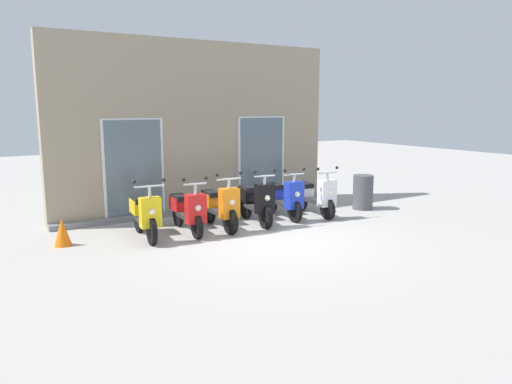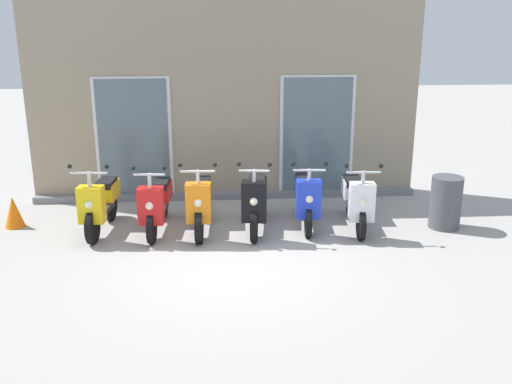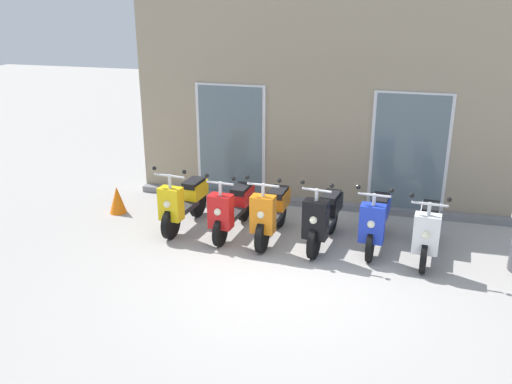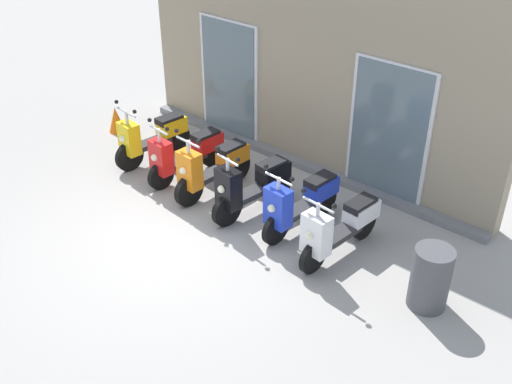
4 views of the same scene
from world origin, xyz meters
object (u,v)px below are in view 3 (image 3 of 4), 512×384
(scooter_yellow, at_px, (184,201))
(scooter_white, at_px, (428,228))
(scooter_black, at_px, (323,217))
(scooter_blue, at_px, (376,219))
(traffic_cone, at_px, (117,200))
(scooter_orange, at_px, (271,212))
(scooter_red, at_px, (232,207))

(scooter_yellow, xyz_separation_m, scooter_white, (4.12, -0.12, -0.01))
(scooter_yellow, distance_m, scooter_black, 2.48)
(scooter_blue, bearing_deg, traffic_cone, 176.64)
(scooter_orange, bearing_deg, scooter_black, -1.86)
(scooter_yellow, relative_size, scooter_blue, 0.99)
(scooter_orange, height_order, scooter_blue, scooter_orange)
(traffic_cone, bearing_deg, scooter_black, -6.18)
(scooter_red, relative_size, traffic_cone, 3.13)
(scooter_yellow, height_order, scooter_orange, scooter_orange)
(scooter_orange, bearing_deg, scooter_white, -0.73)
(scooter_red, distance_m, scooter_orange, 0.71)
(scooter_orange, distance_m, scooter_blue, 1.72)
(scooter_black, relative_size, scooter_white, 0.97)
(scooter_red, bearing_deg, scooter_yellow, 179.12)
(scooter_black, relative_size, traffic_cone, 3.05)
(scooter_orange, relative_size, scooter_blue, 1.01)
(scooter_yellow, bearing_deg, scooter_black, -2.69)
(scooter_yellow, relative_size, scooter_orange, 0.98)
(scooter_orange, bearing_deg, scooter_yellow, 176.85)
(scooter_yellow, distance_m, scooter_blue, 3.32)
(scooter_blue, distance_m, scooter_white, 0.82)
(scooter_orange, height_order, scooter_white, scooter_orange)
(scooter_red, distance_m, scooter_black, 1.59)
(scooter_white, bearing_deg, scooter_red, 178.11)
(scooter_black, distance_m, traffic_cone, 3.99)
(scooter_yellow, xyz_separation_m, scooter_black, (2.48, -0.12, 0.01))
(scooter_white, bearing_deg, traffic_cone, 175.59)
(scooter_blue, distance_m, traffic_cone, 4.81)
(scooter_orange, xyz_separation_m, scooter_blue, (1.72, 0.12, 0.01))
(scooter_blue, xyz_separation_m, scooter_white, (0.81, -0.15, -0.01))
(traffic_cone, bearing_deg, scooter_orange, -7.41)
(scooter_red, xyz_separation_m, scooter_orange, (0.71, -0.07, 0.01))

